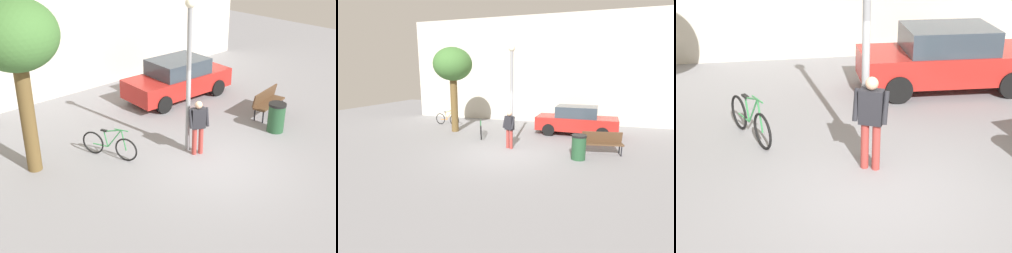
# 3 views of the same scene
# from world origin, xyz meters

# --- Properties ---
(ground_plane) EXTENTS (36.00, 36.00, 0.00)m
(ground_plane) POSITION_xyz_m (0.00, 0.00, 0.00)
(ground_plane) COLOR gray
(building_facade) EXTENTS (18.52, 2.00, 6.97)m
(building_facade) POSITION_xyz_m (0.00, 8.71, 3.48)
(building_facade) COLOR beige
(building_facade) RESTS_ON ground_plane
(lamppost) EXTENTS (0.28, 0.28, 4.47)m
(lamppost) POSITION_xyz_m (0.01, 1.30, 2.61)
(lamppost) COLOR gray
(lamppost) RESTS_ON ground_plane
(person_by_lamppost) EXTENTS (0.63, 0.47, 1.67)m
(person_by_lamppost) POSITION_xyz_m (0.03, 0.90, 0.97)
(person_by_lamppost) COLOR #9E3833
(person_by_lamppost) RESTS_ON ground_plane
(park_bench) EXTENTS (1.65, 0.72, 0.92)m
(park_bench) POSITION_xyz_m (3.90, 1.28, 0.55)
(park_bench) COLOR #513823
(park_bench) RESTS_ON ground_plane
(plaza_tree) EXTENTS (2.13, 2.13, 4.68)m
(plaza_tree) POSITION_xyz_m (-3.96, 3.30, 3.65)
(plaza_tree) COLOR brown
(plaza_tree) RESTS_ON ground_plane
(bicycle_green) EXTENTS (0.79, 1.67, 0.97)m
(bicycle_green) POSITION_xyz_m (-2.01, 2.47, 0.38)
(bicycle_green) COLOR black
(bicycle_green) RESTS_ON ground_plane
(parked_car_red) EXTENTS (4.27, 1.96, 1.55)m
(parked_car_red) POSITION_xyz_m (2.70, 4.58, 0.77)
(parked_car_red) COLOR #AD231E
(parked_car_red) RESTS_ON ground_plane
(trash_bin) EXTENTS (0.57, 0.57, 0.97)m
(trash_bin) POSITION_xyz_m (3.02, 0.27, 0.49)
(trash_bin) COLOR #234C2D
(trash_bin) RESTS_ON ground_plane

